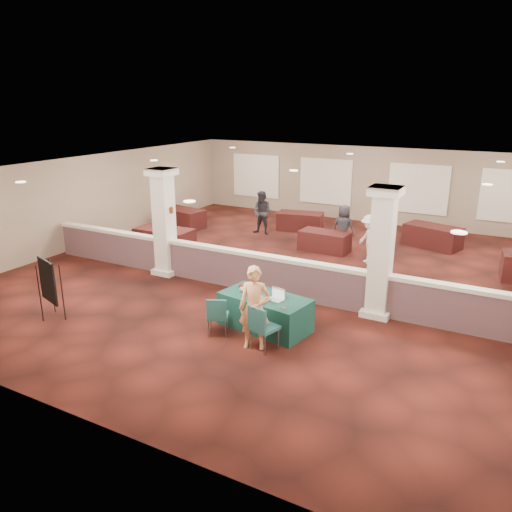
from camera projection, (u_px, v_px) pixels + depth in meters
The scene contains 31 objects.
ground at pixel (291, 277), 14.98m from camera, with size 16.00×16.00×0.00m, color #4D1913.
wall_back at pixel (370, 185), 21.21m from camera, with size 16.00×0.04×3.20m, color #816E59.
wall_front at pixel (81, 335), 7.79m from camera, with size 16.00×0.04×3.20m, color #816E59.
wall_left at pixel (92, 200), 18.12m from camera, with size 0.04×16.00×3.20m, color #816E59.
ceiling at pixel (294, 170), 14.01m from camera, with size 16.00×16.00×0.02m, color silver.
partition_wall at pixel (269, 274), 13.55m from camera, with size 15.60×0.28×1.10m.
column_left at pixel (164, 221), 14.81m from camera, with size 0.72×0.72×3.20m.
column_right at pixel (381, 252), 11.87m from camera, with size 0.72×0.72×3.20m.
sconce_left at pixel (156, 208), 14.83m from camera, with size 0.12×0.12×0.18m.
sconce_right at pixel (171, 210), 14.58m from camera, with size 0.12×0.12×0.18m.
near_table at pixel (265, 312), 11.55m from camera, with size 2.07×1.03×0.79m, color #0F382E.
conf_chair_main at pixel (261, 325), 10.43m from camera, with size 0.63×0.63×1.03m.
conf_chair_side at pixel (217, 313), 11.12m from camera, with size 0.61×0.62×0.92m.
easel_board at pixel (48, 282), 11.88m from camera, with size 0.85×0.53×1.50m.
woman at pixel (255, 308), 10.49m from camera, with size 0.66×0.44×1.83m, color #F1A969.
far_table_front_left at pixel (165, 240), 17.37m from camera, with size 2.01×1.01×0.82m, color black.
far_table_front_center at pixel (324, 241), 17.44m from camera, with size 1.72×0.86×0.70m, color black.
far_table_back_left at pixel (183, 218), 20.68m from camera, with size 1.87×0.94×0.76m, color black.
far_table_back_center at pixel (300, 221), 20.18m from camera, with size 1.79×0.90×0.73m, color black.
far_table_back_right at pixel (433, 236), 17.89m from camera, with size 1.92×0.96×0.78m, color black.
attendee_a at pixel (263, 213), 19.47m from camera, with size 0.81×0.45×1.70m, color black.
attendee_b at pixel (369, 239), 16.04m from camera, with size 1.02×0.47×1.59m, color #B9B9B4.
attendee_d at pixel (343, 227), 17.50m from camera, with size 0.78×0.42×1.59m, color black.
laptop_base at pixel (275, 300), 11.19m from camera, with size 0.36×0.25×0.02m, color #BCBCC1.
laptop_screen at pixel (278, 293), 11.25m from camera, with size 0.36×0.01×0.24m, color #BCBCC1.
screen_glow at pixel (278, 294), 11.25m from camera, with size 0.33×0.00×0.21m, color silver.
knitting at pixel (260, 300), 11.19m from camera, with size 0.44×0.33×0.03m, color #AD501B.
yarn_cream at pixel (242, 289), 11.68m from camera, with size 0.12×0.12×0.12m, color beige.
yarn_red at pixel (241, 286), 11.90m from camera, with size 0.11×0.11×0.11m, color maroon.
yarn_grey at pixel (252, 287), 11.80m from camera, with size 0.11×0.11×0.11m, color #4C4C51.
scissors at pixel (283, 308), 10.78m from camera, with size 0.13×0.03×0.01m, color red.
Camera 1 is at (5.76, -12.90, 5.13)m, focal length 35.00 mm.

